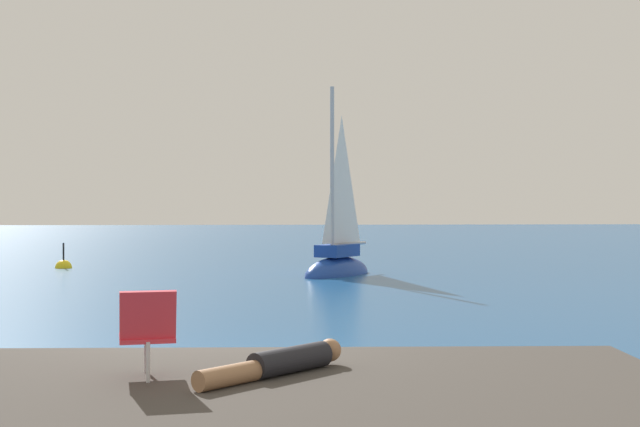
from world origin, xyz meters
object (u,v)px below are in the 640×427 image
(person_sunbather, at_px, (280,362))
(marker_buoy, at_px, (64,268))
(sailboat_near, at_px, (338,264))
(beach_chair, at_px, (147,329))

(person_sunbather, height_order, marker_buoy, person_sunbather)
(sailboat_near, relative_size, beach_chair, 7.82)
(sailboat_near, xyz_separation_m, person_sunbather, (-2.11, -18.49, 0.39))
(person_sunbather, height_order, beach_chair, beach_chair)
(marker_buoy, bearing_deg, beach_chair, -75.56)
(person_sunbather, xyz_separation_m, marker_buoy, (-6.85, 21.94, -0.72))
(sailboat_near, bearing_deg, marker_buoy, -75.77)
(beach_chair, distance_m, marker_buoy, 22.79)
(beach_chair, relative_size, marker_buoy, 0.71)
(marker_buoy, bearing_deg, person_sunbather, -72.66)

